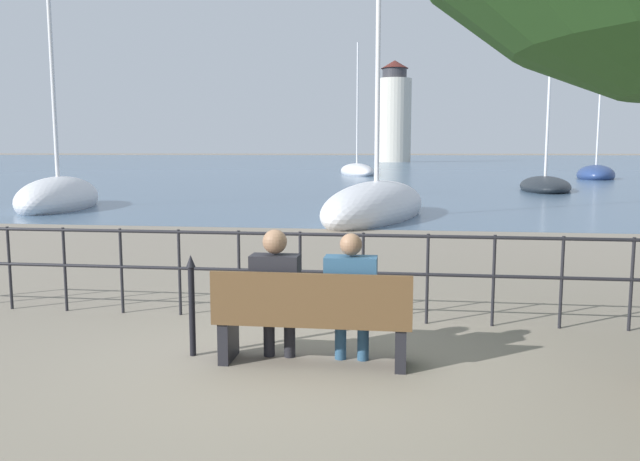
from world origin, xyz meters
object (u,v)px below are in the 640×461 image
(seated_person_left, at_px, (276,289))
(sailboat_1, at_px, (376,207))
(harbor_lighthouse, at_px, (394,115))
(closed_umbrella, at_px, (192,300))
(sailboat_2, at_px, (596,174))
(sailboat_4, at_px, (357,171))
(seated_person_right, at_px, (351,293))
(sailboat_0, at_px, (545,185))
(park_bench, at_px, (312,320))
(sailboat_3, at_px, (59,198))

(seated_person_left, relative_size, sailboat_1, 0.14)
(seated_person_left, distance_m, harbor_lighthouse, 109.90)
(closed_umbrella, xyz_separation_m, sailboat_1, (1.24, 12.85, -0.21))
(sailboat_2, distance_m, sailboat_4, 18.44)
(seated_person_right, height_order, sailboat_1, sailboat_1)
(sailboat_0, relative_size, harbor_lighthouse, 0.54)
(park_bench, xyz_separation_m, seated_person_left, (-0.35, 0.07, 0.26))
(park_bench, xyz_separation_m, sailboat_4, (-3.01, 47.08, -0.11))
(seated_person_right, height_order, sailboat_4, sailboat_4)
(seated_person_left, xyz_separation_m, sailboat_4, (-2.66, 47.01, -0.38))
(closed_umbrella, bearing_deg, sailboat_2, 69.16)
(sailboat_2, relative_size, harbor_lighthouse, 0.57)
(park_bench, bearing_deg, sailboat_3, 126.82)
(seated_person_left, xyz_separation_m, closed_umbrella, (-0.84, 0.05, -0.14))
(sailboat_0, distance_m, sailboat_4, 22.45)
(closed_umbrella, height_order, sailboat_0, sailboat_0)
(harbor_lighthouse, bearing_deg, park_bench, -89.52)
(park_bench, relative_size, sailboat_3, 0.18)
(closed_umbrella, distance_m, sailboat_4, 46.99)
(sailboat_0, distance_m, sailboat_2, 15.45)
(seated_person_right, bearing_deg, sailboat_2, 71.08)
(sailboat_1, xyz_separation_m, sailboat_3, (-11.19, 1.90, 0.01))
(park_bench, bearing_deg, sailboat_2, 70.67)
(closed_umbrella, xyz_separation_m, sailboat_3, (-9.94, 14.75, -0.20))
(closed_umbrella, distance_m, sailboat_1, 12.92)
(sailboat_0, relative_size, sailboat_2, 0.95)
(sailboat_4, xyz_separation_m, harbor_lighthouse, (2.10, 62.62, 8.12))
(sailboat_0, height_order, sailboat_2, sailboat_2)
(closed_umbrella, xyz_separation_m, sailboat_0, (9.23, 27.41, -0.30))
(park_bench, distance_m, seated_person_right, 0.44)
(closed_umbrella, bearing_deg, seated_person_right, -1.95)
(sailboat_0, xyz_separation_m, sailboat_1, (-7.98, -14.56, 0.09))
(seated_person_left, distance_m, sailboat_0, 28.72)
(sailboat_0, xyz_separation_m, harbor_lighthouse, (-8.94, 82.16, 8.18))
(sailboat_3, bearing_deg, harbor_lighthouse, 70.70)
(seated_person_right, height_order, harbor_lighthouse, harbor_lighthouse)
(sailboat_2, bearing_deg, closed_umbrella, -96.27)
(sailboat_1, distance_m, sailboat_3, 11.35)
(sailboat_0, distance_m, sailboat_1, 16.60)
(seated_person_right, relative_size, sailboat_1, 0.14)
(seated_person_left, bearing_deg, sailboat_3, 126.07)
(sailboat_1, bearing_deg, seated_person_right, -74.08)
(sailboat_4, bearing_deg, seated_person_right, -103.20)
(sailboat_0, bearing_deg, park_bench, -98.84)
(park_bench, bearing_deg, seated_person_right, 12.01)
(sailboat_1, xyz_separation_m, sailboat_4, (-3.06, 34.10, -0.02))
(seated_person_left, relative_size, sailboat_3, 0.12)
(harbor_lighthouse, bearing_deg, sailboat_0, -83.79)
(seated_person_left, bearing_deg, closed_umbrella, 176.40)
(sailboat_0, height_order, sailboat_3, sailboat_3)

